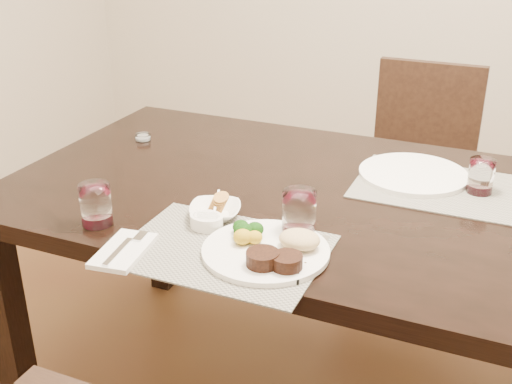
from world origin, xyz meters
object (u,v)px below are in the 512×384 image
at_px(steak_knife, 306,265).
at_px(cracker_bowl, 215,211).
at_px(dinner_plate, 271,249).
at_px(far_plate, 413,174).
at_px(chair_far, 418,165).
at_px(wine_glass_near, 299,215).

distance_m(steak_knife, cracker_bowl, 0.32).
bearing_deg(dinner_plate, far_plate, 87.98).
bearing_deg(steak_knife, cracker_bowl, 153.55).
distance_m(steak_knife, far_plate, 0.61).
bearing_deg(chair_far, wine_glass_near, -94.52).
height_order(chair_far, dinner_plate, chair_far).
height_order(cracker_bowl, far_plate, cracker_bowl).
bearing_deg(cracker_bowl, chair_far, 75.07).
bearing_deg(far_plate, steak_knife, -101.08).
relative_size(chair_far, wine_glass_near, 8.11).
height_order(steak_knife, wine_glass_near, wine_glass_near).
bearing_deg(wine_glass_near, far_plate, 68.10).
height_order(chair_far, far_plate, chair_far).
relative_size(chair_far, cracker_bowl, 5.51).
height_order(wine_glass_near, far_plate, wine_glass_near).
distance_m(steak_knife, wine_glass_near, 0.16).
xyz_separation_m(chair_far, far_plate, (0.09, -0.73, 0.26)).
relative_size(chair_far, far_plate, 2.89).
height_order(chair_far, cracker_bowl, chair_far).
xyz_separation_m(steak_knife, wine_glass_near, (-0.07, 0.14, 0.04)).
xyz_separation_m(dinner_plate, far_plate, (0.21, 0.58, -0.01)).
height_order(dinner_plate, far_plate, dinner_plate).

